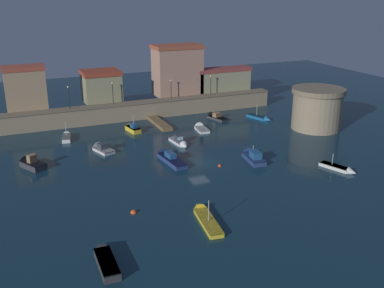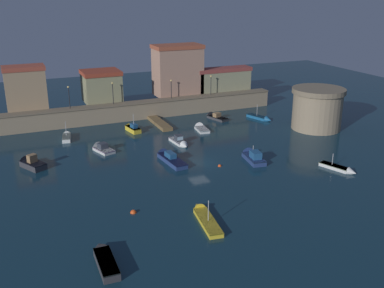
{
  "view_description": "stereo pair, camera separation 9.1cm",
  "coord_description": "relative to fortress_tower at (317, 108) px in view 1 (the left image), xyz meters",
  "views": [
    {
      "loc": [
        -23.32,
        -51.77,
        22.45
      ],
      "look_at": [
        0.0,
        2.49,
        1.95
      ],
      "focal_mm": 42.23,
      "sensor_mm": 36.0,
      "label": 1
    },
    {
      "loc": [
        -23.23,
        -51.8,
        22.45
      ],
      "look_at": [
        0.0,
        2.49,
        1.95
      ],
      "focal_mm": 42.23,
      "sensor_mm": 36.0,
      "label": 2
    }
  ],
  "objects": [
    {
      "name": "old_town_backdrop",
      "position": [
        -23.44,
        20.94,
        3.17
      ],
      "size": [
        45.81,
        5.99,
        9.5
      ],
      "color": "#9E8260",
      "rests_on": "ground"
    },
    {
      "name": "quay_lamp_1",
      "position": [
        -30.08,
        17.56,
        2.18
      ],
      "size": [
        0.32,
        0.32,
        3.89
      ],
      "color": "black",
      "rests_on": "quay_wall"
    },
    {
      "name": "quay_lamp_0",
      "position": [
        -37.55,
        17.56,
        2.15
      ],
      "size": [
        0.32,
        0.32,
        3.83
      ],
      "color": "black",
      "rests_on": "quay_wall"
    },
    {
      "name": "moored_boat_6",
      "position": [
        -45.58,
        0.86,
        -2.98
      ],
      "size": [
        3.79,
        5.0,
        2.29
      ],
      "rotation": [
        0.0,
        0.0,
        2.06
      ],
      "color": "#333338",
      "rests_on": "ground"
    },
    {
      "name": "moored_boat_9",
      "position": [
        -39.34,
        11.01,
        -3.15
      ],
      "size": [
        1.96,
        4.57,
        3.1
      ],
      "rotation": [
        0.0,
        0.0,
        1.39
      ],
      "color": "white",
      "rests_on": "ground"
    },
    {
      "name": "mooring_buoy_1",
      "position": [
        -22.42,
        -8.86,
        -3.5
      ],
      "size": [
        0.48,
        0.48,
        0.48
      ],
      "primitive_type": "sphere",
      "color": "#EA4C19",
      "rests_on": "ground"
    },
    {
      "name": "mooring_buoy_0",
      "position": [
        -36.66,
        -17.05,
        -3.5
      ],
      "size": [
        0.66,
        0.66,
        0.66
      ],
      "primitive_type": "sphere",
      "color": "#EA4C19",
      "rests_on": "ground"
    },
    {
      "name": "moored_boat_10",
      "position": [
        -12.98,
        12.38,
        -3.18
      ],
      "size": [
        3.03,
        5.44,
        1.75
      ],
      "rotation": [
        0.0,
        0.0,
        1.86
      ],
      "color": "#333338",
      "rests_on": "ground"
    },
    {
      "name": "moored_boat_12",
      "position": [
        -18.03,
        7.18,
        -3.25
      ],
      "size": [
        2.1,
        4.48,
        1.58
      ],
      "rotation": [
        0.0,
        0.0,
        1.46
      ],
      "color": "white",
      "rests_on": "ground"
    },
    {
      "name": "moored_boat_5",
      "position": [
        -35.59,
        3.53,
        -3.16
      ],
      "size": [
        3.03,
        4.74,
        1.87
      ],
      "rotation": [
        0.0,
        0.0,
        1.89
      ],
      "color": "silver",
      "rests_on": "ground"
    },
    {
      "name": "moored_boat_3",
      "position": [
        -17.2,
        -8.27,
        -3.02
      ],
      "size": [
        2.66,
        5.97,
        2.68
      ],
      "rotation": [
        0.0,
        0.0,
        1.42
      ],
      "color": "navy",
      "rests_on": "ground"
    },
    {
      "name": "ground_plane",
      "position": [
        -24.47,
        -6.78,
        -3.5
      ],
      "size": [
        139.81,
        139.81,
        0.0
      ],
      "primitive_type": "plane",
      "color": "#112D3D"
    },
    {
      "name": "moored_boat_4",
      "position": [
        -41.49,
        -24.88,
        -3.1
      ],
      "size": [
        1.53,
        5.83,
        1.34
      ],
      "rotation": [
        0.0,
        0.0,
        1.55
      ],
      "color": "#333338",
      "rests_on": "ground"
    },
    {
      "name": "quay_wall",
      "position": [
        -24.47,
        17.56,
        -1.92
      ],
      "size": [
        50.67,
        2.39,
        3.14
      ],
      "color": "gray",
      "rests_on": "ground"
    },
    {
      "name": "moored_boat_11",
      "position": [
        -5.52,
        8.36,
        -3.21
      ],
      "size": [
        2.86,
        5.43,
        2.94
      ],
      "rotation": [
        0.0,
        0.0,
        -1.25
      ],
      "color": "#195689",
      "rests_on": "ground"
    },
    {
      "name": "moored_boat_1",
      "position": [
        -28.82,
        10.87,
        -3.01
      ],
      "size": [
        2.03,
        4.47,
        3.35
      ],
      "rotation": [
        0.0,
        0.0,
        1.75
      ],
      "color": "gold",
      "rests_on": "ground"
    },
    {
      "name": "moored_boat_2",
      "position": [
        -23.99,
        1.33,
        -3.12
      ],
      "size": [
        1.78,
        4.87,
        1.77
      ],
      "rotation": [
        0.0,
        0.0,
        -1.48
      ],
      "color": "white",
      "rests_on": "ground"
    },
    {
      "name": "pier_dock",
      "position": [
        -23.42,
        12.35,
        -3.21
      ],
      "size": [
        1.76,
        8.34,
        0.7
      ],
      "color": "brown",
      "rests_on": "ground"
    },
    {
      "name": "moored_boat_8",
      "position": [
        -27.91,
        -4.13,
        -3.09
      ],
      "size": [
        2.39,
        7.53,
        1.83
      ],
      "rotation": [
        0.0,
        0.0,
        1.66
      ],
      "color": "navy",
      "rests_on": "ground"
    },
    {
      "name": "quay_lamp_2",
      "position": [
        -19.25,
        17.56,
        1.95
      ],
      "size": [
        0.32,
        0.32,
        3.48
      ],
      "color": "black",
      "rests_on": "quay_wall"
    },
    {
      "name": "quay_lamp_3",
      "position": [
        -11.22,
        17.56,
        2.06
      ],
      "size": [
        0.32,
        0.32,
        3.67
      ],
      "color": "black",
      "rests_on": "quay_wall"
    },
    {
      "name": "moored_boat_0",
      "position": [
        -30.33,
        -21.2,
        -3.23
      ],
      "size": [
        2.33,
        7.27,
        3.13
      ],
      "rotation": [
        0.0,
        0.0,
        1.44
      ],
      "color": "gold",
      "rests_on": "ground"
    },
    {
      "name": "fortress_tower",
      "position": [
        0.0,
        0.0,
        0.0
      ],
      "size": [
        8.7,
        8.7,
        6.89
      ],
      "color": "gray",
      "rests_on": "ground"
    },
    {
      "name": "moored_boat_7",
      "position": [
        -8.69,
        -16.39,
        -3.24
      ],
      "size": [
        2.84,
        5.18,
        2.33
      ],
      "rotation": [
        0.0,
        0.0,
        -1.22
      ],
      "color": "silver",
      "rests_on": "ground"
    }
  ]
}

